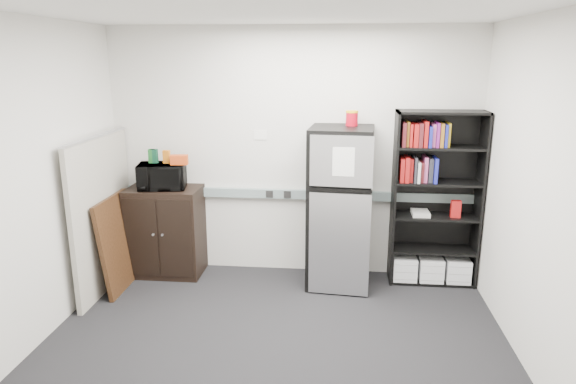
% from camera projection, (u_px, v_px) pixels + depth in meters
% --- Properties ---
extents(floor, '(4.00, 4.00, 0.00)m').
position_uv_depth(floor, '(273.00, 352.00, 4.26)').
color(floor, black).
rests_on(floor, ground).
extents(wall_back, '(4.00, 0.02, 2.70)m').
position_uv_depth(wall_back, '(292.00, 154.00, 5.60)').
color(wall_back, silver).
rests_on(wall_back, floor).
extents(wall_right, '(0.02, 3.50, 2.70)m').
position_uv_depth(wall_right, '(544.00, 202.00, 3.72)').
color(wall_right, silver).
rests_on(wall_right, floor).
extents(wall_left, '(0.02, 3.50, 2.70)m').
position_uv_depth(wall_left, '(24.00, 189.00, 4.11)').
color(wall_left, silver).
rests_on(wall_left, floor).
extents(ceiling, '(4.00, 3.50, 0.02)m').
position_uv_depth(ceiling, '(270.00, 8.00, 3.57)').
color(ceiling, white).
rests_on(ceiling, wall_back).
extents(electrical_raceway, '(3.92, 0.05, 0.10)m').
position_uv_depth(electrical_raceway, '(292.00, 194.00, 5.69)').
color(electrical_raceway, gray).
rests_on(electrical_raceway, wall_back).
extents(wall_note, '(0.14, 0.00, 0.10)m').
position_uv_depth(wall_note, '(260.00, 135.00, 5.58)').
color(wall_note, white).
rests_on(wall_note, wall_back).
extents(bookshelf, '(0.90, 0.34, 1.85)m').
position_uv_depth(bookshelf, '(435.00, 200.00, 5.39)').
color(bookshelf, black).
rests_on(bookshelf, floor).
extents(cubicle_partition, '(0.06, 1.30, 1.62)m').
position_uv_depth(cubicle_partition, '(103.00, 214.00, 5.27)').
color(cubicle_partition, gray).
rests_on(cubicle_partition, floor).
extents(cabinet, '(0.79, 0.52, 0.99)m').
position_uv_depth(cabinet, '(166.00, 231.00, 5.71)').
color(cabinet, black).
rests_on(cabinet, floor).
extents(microwave, '(0.55, 0.42, 0.27)m').
position_uv_depth(microwave, '(162.00, 176.00, 5.53)').
color(microwave, black).
rests_on(microwave, cabinet).
extents(snack_box_a, '(0.07, 0.05, 0.15)m').
position_uv_depth(snack_box_a, '(152.00, 156.00, 5.52)').
color(snack_box_a, '#185420').
rests_on(snack_box_a, microwave).
extents(snack_box_b, '(0.07, 0.05, 0.15)m').
position_uv_depth(snack_box_b, '(154.00, 156.00, 5.52)').
color(snack_box_b, '#0D3B26').
rests_on(snack_box_b, microwave).
extents(snack_box_c, '(0.07, 0.05, 0.14)m').
position_uv_depth(snack_box_c, '(167.00, 157.00, 5.51)').
color(snack_box_c, '#C86712').
rests_on(snack_box_c, microwave).
extents(snack_bag, '(0.19, 0.13, 0.10)m').
position_uv_depth(snack_bag, '(179.00, 160.00, 5.45)').
color(snack_bag, '#BC3D12').
rests_on(snack_bag, microwave).
extents(refrigerator, '(0.68, 0.71, 1.69)m').
position_uv_depth(refrigerator, '(340.00, 208.00, 5.36)').
color(refrigerator, black).
rests_on(refrigerator, floor).
extents(coffee_can, '(0.13, 0.13, 0.17)m').
position_uv_depth(coffee_can, '(352.00, 117.00, 5.24)').
color(coffee_can, '#B10819').
rests_on(coffee_can, refrigerator).
extents(framed_poster, '(0.16, 0.77, 0.98)m').
position_uv_depth(framed_poster, '(118.00, 243.00, 5.36)').
color(framed_poster, black).
rests_on(framed_poster, floor).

